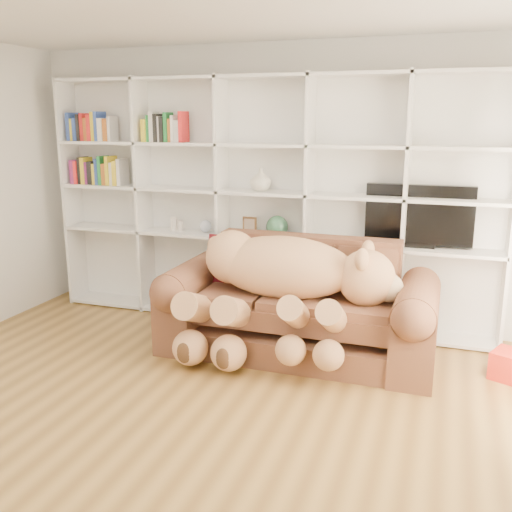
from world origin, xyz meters
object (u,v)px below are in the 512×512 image
at_px(gift_box, 512,366).
at_px(tv, 419,216).
at_px(sofa, 298,311).
at_px(teddy_bear, 281,281).

xyz_separation_m(gift_box, tv, (-0.81, 0.70, 1.03)).
xyz_separation_m(sofa, gift_box, (1.73, 0.00, -0.26)).
xyz_separation_m(teddy_bear, tv, (1.02, 0.90, 0.46)).
relative_size(teddy_bear, gift_box, 6.38).
distance_m(sofa, teddy_bear, 0.38).
height_order(sofa, teddy_bear, teddy_bear).
height_order(sofa, tv, tv).
bearing_deg(teddy_bear, gift_box, 12.50).
bearing_deg(gift_box, tv, 139.18).
bearing_deg(teddy_bear, sofa, 69.35).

